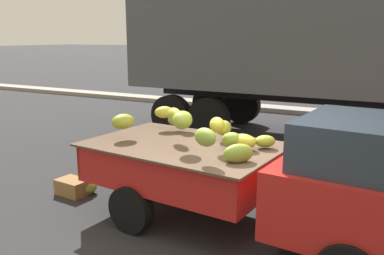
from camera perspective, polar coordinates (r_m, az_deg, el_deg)
The scene contains 6 objects.
ground at distance 5.40m, azimuth 6.66°, elevation -15.73°, with size 220.00×220.00×0.00m, color #28282B.
curb_strip at distance 14.18m, azimuth 20.67°, elevation 1.69°, with size 80.00×0.80×0.16m, color gray.
pickup_truck at distance 5.03m, azimuth 16.46°, elevation -7.31°, with size 4.82×2.16×1.70m.
semi_trailer at distance 10.31m, azimuth 23.95°, elevation 11.44°, with size 12.02×2.72×3.95m.
fallen_banana_bunch_near_tailgate at distance 7.05m, azimuth -14.38°, elevation -8.15°, with size 0.30×0.27×0.21m, color olive.
produce_crate at distance 7.08m, azimuth -16.33°, elevation -7.98°, with size 0.52×0.36×0.26m, color olive.
Camera 1 is at (1.67, -4.45, 2.55)m, focal length 38.10 mm.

